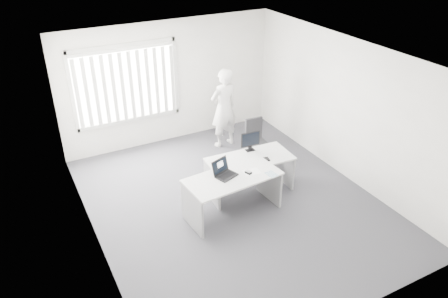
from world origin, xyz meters
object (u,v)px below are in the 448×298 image
desk_far (250,167)px  monitor (250,141)px  desk_near (233,187)px  office_chair (256,147)px  person (224,108)px  laptop (227,169)px

desk_far → monitor: 0.51m
desk_near → desk_far: desk_near is taller
desk_near → office_chair: (1.38, 1.45, -0.26)m
person → desk_near: bearing=58.0°
laptop → monitor: (0.87, 0.66, 0.02)m
person → laptop: 2.60m
monitor → office_chair: bearing=54.2°
office_chair → monitor: monitor is taller
desk_near → monitor: bearing=38.1°
person → office_chair: bearing=100.4°
desk_near → office_chair: office_chair is taller
desk_near → desk_far: 0.77m
desk_near → laptop: 0.37m
monitor → desk_near: bearing=-133.7°
desk_near → person: person is taller
desk_near → laptop: bearing=146.9°
person → monitor: size_ratio=4.68×
office_chair → person: person is taller
laptop → desk_far: bearing=9.9°
desk_far → laptop: laptop is taller
person → laptop: (-1.17, -2.32, -0.01)m
desk_near → monitor: monitor is taller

